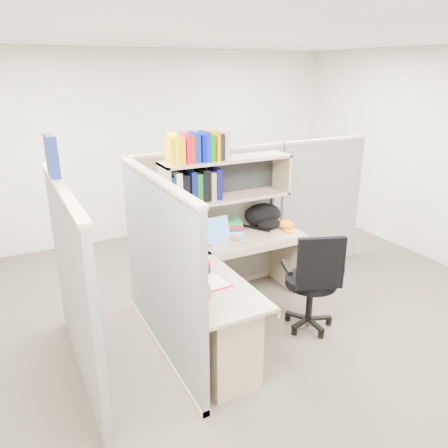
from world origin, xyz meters
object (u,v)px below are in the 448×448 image
laptop (220,230)px  desk (227,311)px  task_chair (311,296)px  backpack (266,216)px  snack_canister (205,267)px

laptop → desk: bearing=-116.3°
laptop → task_chair: (0.54, -0.86, -0.48)m
desk → task_chair: (0.90, -0.03, -0.07)m
laptop → task_chair: bearing=-60.8°
desk → task_chair: size_ratio=1.68×
laptop → backpack: backpack is taller
backpack → task_chair: (-0.10, -1.00, -0.49)m
backpack → laptop: bearing=-179.0°
desk → snack_canister: size_ratio=15.94×
laptop → snack_canister: 0.76m
task_chair → snack_canister: bearing=165.9°
desk → backpack: bearing=44.3°
desk → task_chair: bearing=-1.8°
task_chair → laptop: bearing=122.3°
desk → task_chair: task_chair is taller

